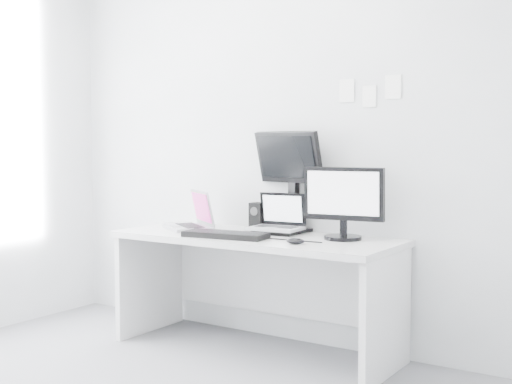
{
  "coord_description": "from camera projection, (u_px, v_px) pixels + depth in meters",
  "views": [
    {
      "loc": [
        2.3,
        -2.22,
        1.29
      ],
      "look_at": [
        0.02,
        1.23,
        1.0
      ],
      "focal_mm": 47.59,
      "sensor_mm": 36.0,
      "label": 1
    }
  ],
  "objects": [
    {
      "name": "back_wall",
      "position": [
        285.0,
        135.0,
        4.44
      ],
      "size": [
        3.6,
        0.0,
        3.6
      ],
      "primitive_type": "plane",
      "rotation": [
        1.57,
        0.0,
        0.0
      ],
      "color": "silver",
      "rests_on": "ground"
    },
    {
      "name": "dell_laptop",
      "position": [
        276.0,
        213.0,
        4.24
      ],
      "size": [
        0.33,
        0.27,
        0.26
      ],
      "primitive_type": "cube",
      "rotation": [
        0.0,
        0.0,
        0.08
      ],
      "color": "#A2A4A9",
      "rests_on": "desk"
    },
    {
      "name": "mouse",
      "position": [
        295.0,
        241.0,
        3.81
      ],
      "size": [
        0.12,
        0.09,
        0.04
      ],
      "primitive_type": "ellipsoid",
      "rotation": [
        0.0,
        0.0,
        0.19
      ],
      "color": "black",
      "rests_on": "desk"
    },
    {
      "name": "desk",
      "position": [
        255.0,
        293.0,
        4.22
      ],
      "size": [
        1.8,
        0.7,
        0.73
      ],
      "primitive_type": "cube",
      "color": "silver",
      "rests_on": "ground"
    },
    {
      "name": "rear_monitor",
      "position": [
        291.0,
        180.0,
        4.37
      ],
      "size": [
        0.51,
        0.25,
        0.66
      ],
      "primitive_type": "cube",
      "rotation": [
        0.0,
        0.0,
        -0.15
      ],
      "color": "black",
      "rests_on": "desk"
    },
    {
      "name": "wall_note_0",
      "position": [
        347.0,
        91.0,
        4.17
      ],
      "size": [
        0.1,
        0.0,
        0.14
      ],
      "primitive_type": "cube",
      "color": "white",
      "rests_on": "back_wall"
    },
    {
      "name": "keyboard",
      "position": [
        225.0,
        235.0,
        4.08
      ],
      "size": [
        0.54,
        0.25,
        0.03
      ],
      "primitive_type": "cube",
      "rotation": [
        0.0,
        0.0,
        0.13
      ],
      "color": "black",
      "rests_on": "desk"
    },
    {
      "name": "wall_note_2",
      "position": [
        393.0,
        87.0,
        4.0
      ],
      "size": [
        0.1,
        0.0,
        0.14
      ],
      "primitive_type": "cube",
      "color": "white",
      "rests_on": "back_wall"
    },
    {
      "name": "samsung_monitor",
      "position": [
        343.0,
        202.0,
        3.98
      ],
      "size": [
        0.51,
        0.29,
        0.44
      ],
      "primitive_type": "cube",
      "rotation": [
        0.0,
        0.0,
        0.14
      ],
      "color": "black",
      "rests_on": "desk"
    },
    {
      "name": "speaker",
      "position": [
        258.0,
        216.0,
        4.45
      ],
      "size": [
        0.11,
        0.11,
        0.18
      ],
      "primitive_type": "cube",
      "rotation": [
        0.0,
        0.0,
        0.22
      ],
      "color": "black",
      "rests_on": "desk"
    },
    {
      "name": "macbook",
      "position": [
        188.0,
        209.0,
        4.48
      ],
      "size": [
        0.45,
        0.43,
        0.27
      ],
      "primitive_type": "cube",
      "rotation": [
        0.0,
        0.0,
        -0.6
      ],
      "color": "#ADADB2",
      "rests_on": "desk"
    },
    {
      "name": "wall_note_1",
      "position": [
        369.0,
        96.0,
        4.09
      ],
      "size": [
        0.09,
        0.0,
        0.13
      ],
      "primitive_type": "cube",
      "color": "white",
      "rests_on": "back_wall"
    }
  ]
}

